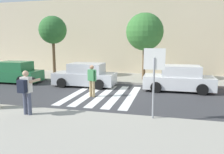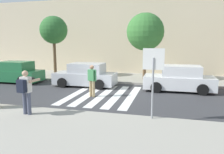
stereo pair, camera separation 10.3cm
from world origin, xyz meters
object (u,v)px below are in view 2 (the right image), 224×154
Objects in this scene: photographer_with_backpack at (26,89)px; pedestrian_crossing at (92,79)px; street_tree_center at (145,32)px; parked_car_white at (179,79)px; parked_car_green at (15,73)px; parked_car_silver at (86,75)px; street_tree_west at (54,30)px; stop_sign at (153,68)px.

photographer_with_backpack is 1.00× the size of pedestrian_crossing.
street_tree_center is (3.55, 9.27, 2.50)m from photographer_with_backpack.
photographer_with_backpack reaches higher than parked_car_white.
parked_car_green is 1.00× the size of parked_car_silver.
street_tree_west reaches higher than parked_car_silver.
street_tree_west is (-8.54, 8.35, 1.86)m from stop_sign.
parked_car_silver is at bearing 90.61° from photographer_with_backpack.
stop_sign is at bearing -44.33° from street_tree_west.
photographer_with_backpack is at bearing -67.43° from street_tree_west.
street_tree_west is at bearing 134.07° from pedestrian_crossing.
parked_car_silver is 1.00× the size of parked_car_white.
street_tree_center reaches higher than parked_car_silver.
street_tree_center is (2.23, 5.43, 2.70)m from pedestrian_crossing.
street_tree_center is at bearing 16.89° from parked_car_green.
stop_sign is 1.49× the size of photographer_with_backpack.
street_tree_center reaches higher than photographer_with_backpack.
parked_car_white is (11.58, 0.00, 0.00)m from parked_car_green.
parked_car_white is at bearing -0.00° from parked_car_silver.
street_tree_west is at bearing 55.16° from parked_car_green.
street_tree_west is at bearing -178.89° from street_tree_center.
stop_sign is 5.96m from parked_car_white.
photographer_with_backpack is at bearing -108.98° from pedestrian_crossing.
pedestrian_crossing is 7.45m from parked_car_green.
stop_sign is 0.63× the size of parked_car_silver.
photographer_with_backpack is 4.07m from pedestrian_crossing.
street_tree_west is (-5.12, 5.29, 2.90)m from pedestrian_crossing.
pedestrian_crossing reaches higher than parked_car_silver.
pedestrian_crossing reaches higher than parked_car_green.
street_tree_center reaches higher than stop_sign.
parked_car_green is (-10.39, 5.70, -1.29)m from stop_sign.
photographer_with_backpack is 0.42× the size of parked_car_silver.
stop_sign is at bearing -28.75° from parked_car_green.
parked_car_silver is 6.02m from parked_car_white.
stop_sign is at bearing -81.94° from street_tree_center.
street_tree_west reaches higher than photographer_with_backpack.
parked_car_white is at bearing 0.00° from parked_car_green.
street_tree_center reaches higher than street_tree_west.
photographer_with_backpack is (-4.75, -0.78, -0.85)m from stop_sign.
stop_sign is 0.63× the size of parked_car_white.
stop_sign is 12.09m from street_tree_west.
street_tree_west reaches higher than parked_car_green.
pedestrian_crossing is 6.46m from street_tree_center.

